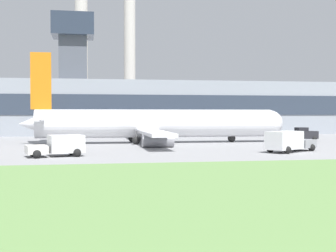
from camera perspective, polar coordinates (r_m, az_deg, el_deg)
ground_plane at (r=52.77m, az=-1.11°, el=-2.47°), size 400.00×400.00×0.00m
grass_strip at (r=17.92m, az=17.78°, el=-10.35°), size 240.00×37.00×0.06m
terminal_building at (r=84.52m, az=-4.92°, el=2.48°), size 73.73×14.33×20.95m
smokestack_left at (r=115.82m, az=-10.52°, el=9.79°), size 3.50×3.50×40.40m
smokestack_right at (r=118.72m, az=-4.70°, el=9.06°), size 3.31×3.31×38.16m
airplane at (r=58.28m, az=-1.76°, el=0.26°), size 33.21×28.47×10.97m
pushback_tug at (r=65.07m, az=15.95°, el=-1.04°), size 4.28×2.48×1.82m
baggage_truck at (r=46.02m, az=14.49°, el=-1.85°), size 6.32×5.17×2.01m
fuel_truck at (r=41.23m, az=-13.11°, el=-2.36°), size 5.17×3.57×1.83m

